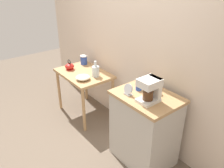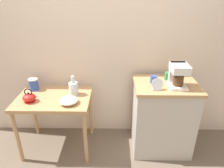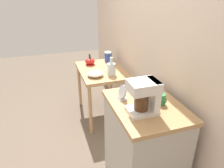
# 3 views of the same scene
# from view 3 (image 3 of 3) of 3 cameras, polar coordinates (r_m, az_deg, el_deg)

# --- Properties ---
(ground_plane) EXTENTS (8.00, 8.00, 0.00)m
(ground_plane) POSITION_cam_3_polar(r_m,az_deg,el_deg) (2.82, -0.52, -14.14)
(ground_plane) COLOR #6B5B4C
(back_wall) EXTENTS (4.40, 0.10, 2.80)m
(back_wall) POSITION_cam_3_polar(r_m,az_deg,el_deg) (2.31, 11.62, 14.99)
(back_wall) COLOR beige
(back_wall) RESTS_ON ground_plane
(wooden_table) EXTENTS (0.86, 0.60, 0.73)m
(wooden_table) POSITION_cam_3_polar(r_m,az_deg,el_deg) (2.96, -2.81, 2.26)
(wooden_table) COLOR tan
(wooden_table) RESTS_ON ground_plane
(kitchen_counter) EXTENTS (0.72, 0.56, 0.91)m
(kitchen_counter) POSITION_cam_3_polar(r_m,az_deg,el_deg) (2.02, 8.35, -16.46)
(kitchen_counter) COLOR #BCB7AD
(kitchen_counter) RESTS_ON ground_plane
(bowl_stoneware) EXTENTS (0.21, 0.21, 0.07)m
(bowl_stoneware) POSITION_cam_3_polar(r_m,az_deg,el_deg) (2.69, -4.56, 2.79)
(bowl_stoneware) COLOR beige
(bowl_stoneware) RESTS_ON wooden_table
(teakettle) EXTENTS (0.17, 0.14, 0.16)m
(teakettle) POSITION_cam_3_polar(r_m,az_deg,el_deg) (3.10, -5.97, 6.14)
(teakettle) COLOR red
(teakettle) RESTS_ON wooden_table
(glass_carafe_vase) EXTENTS (0.11, 0.11, 0.24)m
(glass_carafe_vase) POSITION_cam_3_polar(r_m,az_deg,el_deg) (2.71, -0.18, 4.15)
(glass_carafe_vase) COLOR silver
(glass_carafe_vase) RESTS_ON wooden_table
(canister_enamel) EXTENTS (0.11, 0.11, 0.15)m
(canister_enamel) POSITION_cam_3_polar(r_m,az_deg,el_deg) (3.21, -1.03, 7.40)
(canister_enamel) COLOR #2D4CAD
(canister_enamel) RESTS_ON wooden_table
(coffee_maker) EXTENTS (0.18, 0.22, 0.26)m
(coffee_maker) POSITION_cam_3_polar(r_m,az_deg,el_deg) (1.59, 9.06, -3.06)
(coffee_maker) COLOR white
(coffee_maker) RESTS_ON kitchen_counter
(mug_tall_green) EXTENTS (0.07, 0.07, 0.09)m
(mug_tall_green) POSITION_cam_3_polar(r_m,az_deg,el_deg) (1.76, 13.20, -4.04)
(mug_tall_green) COLOR #338C4C
(mug_tall_green) RESTS_ON kitchen_counter
(mug_blue) EXTENTS (0.08, 0.07, 0.09)m
(mug_blue) POSITION_cam_3_polar(r_m,az_deg,el_deg) (1.85, 7.70, -1.98)
(mug_blue) COLOR #2D4CAD
(mug_blue) RESTS_ON kitchen_counter
(table_clock) EXTENTS (0.12, 0.06, 0.13)m
(table_clock) POSITION_cam_3_polar(r_m,az_deg,el_deg) (1.78, 2.83, -2.50)
(table_clock) COLOR #B2B5BA
(table_clock) RESTS_ON kitchen_counter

